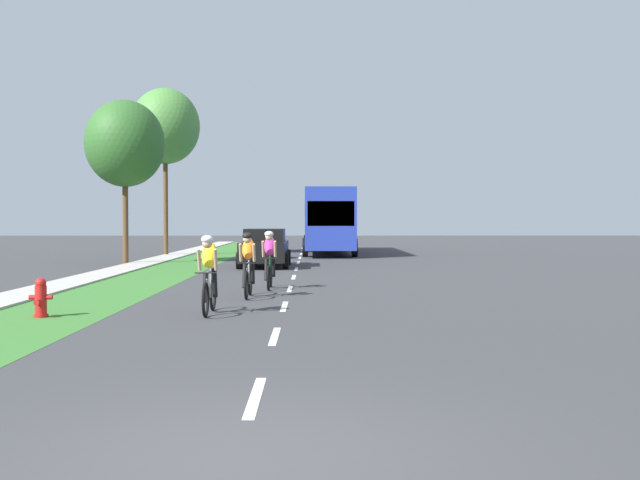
% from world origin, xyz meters
% --- Properties ---
extents(ground_plane, '(120.00, 120.00, 0.00)m').
position_xyz_m(ground_plane, '(0.00, 20.00, 0.00)').
color(ground_plane, '#38383A').
extents(grass_verge, '(2.55, 70.00, 0.01)m').
position_xyz_m(grass_verge, '(-4.63, 20.00, 0.00)').
color(grass_verge, '#38722D').
rests_on(grass_verge, ground_plane).
extents(sidewalk_concrete, '(1.32, 70.00, 0.10)m').
position_xyz_m(sidewalk_concrete, '(-6.56, 20.00, 0.00)').
color(sidewalk_concrete, '#B2ADA3').
rests_on(sidewalk_concrete, ground_plane).
extents(lane_markings_center, '(0.12, 53.80, 0.01)m').
position_xyz_m(lane_markings_center, '(0.00, 24.00, 0.00)').
color(lane_markings_center, white).
rests_on(lane_markings_center, ground_plane).
extents(fire_hydrant_red, '(0.44, 0.38, 0.76)m').
position_xyz_m(fire_hydrant_red, '(-4.63, 8.30, 0.37)').
color(fire_hydrant_red, red).
rests_on(fire_hydrant_red, ground_plane).
extents(cyclist_lead, '(0.42, 1.72, 1.58)m').
position_xyz_m(cyclist_lead, '(-1.45, 8.73, 0.81)').
color(cyclist_lead, black).
rests_on(cyclist_lead, ground_plane).
extents(cyclist_trailing, '(0.42, 1.72, 1.58)m').
position_xyz_m(cyclist_trailing, '(-0.94, 11.80, 0.81)').
color(cyclist_trailing, black).
rests_on(cyclist_trailing, ground_plane).
extents(cyclist_distant, '(0.42, 1.72, 1.58)m').
position_xyz_m(cyclist_distant, '(-0.55, 13.96, 0.81)').
color(cyclist_distant, black).
rests_on(cyclist_distant, ground_plane).
extents(sedan_black, '(1.98, 4.30, 1.52)m').
position_xyz_m(sedan_black, '(-1.29, 23.29, 0.77)').
color(sedan_black, black).
rests_on(sedan_black, ground_plane).
extents(bus_blue, '(2.78, 11.60, 3.48)m').
position_xyz_m(bus_blue, '(1.51, 34.79, 1.98)').
color(bus_blue, '#23389E').
rests_on(bus_blue, ground_plane).
extents(street_tree_near, '(3.35, 3.35, 6.97)m').
position_xyz_m(street_tree_near, '(-7.37, 25.33, 5.11)').
color(street_tree_near, brown).
rests_on(street_tree_near, ground_plane).
extents(street_tree_far, '(3.62, 3.62, 8.80)m').
position_xyz_m(street_tree_far, '(-7.13, 32.67, 6.79)').
color(street_tree_far, brown).
rests_on(street_tree_far, ground_plane).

